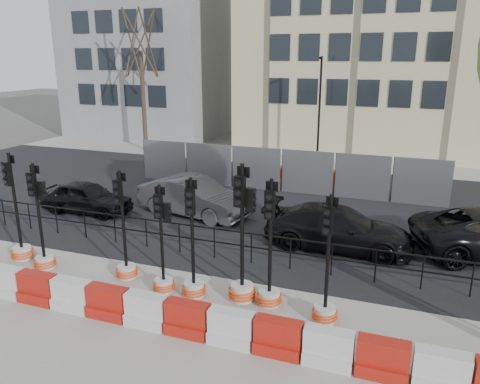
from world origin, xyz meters
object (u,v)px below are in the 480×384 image
at_px(car_a, 87,197).
at_px(car_c, 338,228).
at_px(traffic_signal_a, 20,238).
at_px(traffic_signal_h, 325,297).
at_px(traffic_signal_d, 163,267).

height_order(car_a, car_c, car_c).
height_order(traffic_signal_a, traffic_signal_h, traffic_signal_a).
bearing_deg(car_c, traffic_signal_h, -174.27).
xyz_separation_m(traffic_signal_a, car_a, (-0.95, 4.42, -0.06)).
xyz_separation_m(traffic_signal_a, traffic_signal_h, (9.39, -0.31, -0.04)).
bearing_deg(traffic_signal_d, car_a, 132.98).
distance_m(traffic_signal_a, car_c, 9.93).
xyz_separation_m(car_a, car_c, (9.94, -0.21, 0.06)).
relative_size(traffic_signal_d, car_a, 0.79).
height_order(traffic_signal_d, car_c, traffic_signal_d).
distance_m(traffic_signal_d, traffic_signal_h, 4.27).
xyz_separation_m(traffic_signal_a, traffic_signal_d, (5.12, -0.33, 0.01)).
height_order(traffic_signal_a, traffic_signal_d, traffic_signal_a).
relative_size(traffic_signal_a, car_a, 0.90).
bearing_deg(car_a, traffic_signal_a, -168.75).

